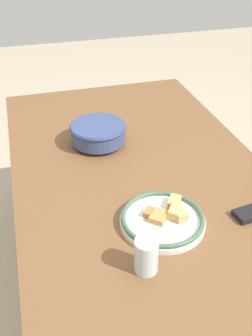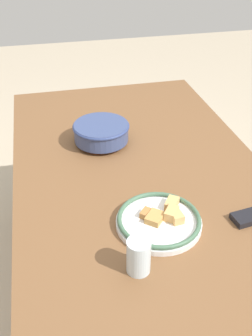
# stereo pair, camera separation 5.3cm
# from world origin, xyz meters

# --- Properties ---
(ground_plane) EXTENTS (8.00, 8.00, 0.00)m
(ground_plane) POSITION_xyz_m (0.00, 0.00, 0.00)
(ground_plane) COLOR #B7A88E
(dining_table) EXTENTS (1.56, 0.91, 0.70)m
(dining_table) POSITION_xyz_m (0.00, 0.00, 0.63)
(dining_table) COLOR brown
(dining_table) RESTS_ON ground_plane
(noodle_bowl) EXTENTS (0.23, 0.23, 0.09)m
(noodle_bowl) POSITION_xyz_m (-0.21, -0.11, 0.75)
(noodle_bowl) COLOR #384775
(noodle_bowl) RESTS_ON dining_table
(food_plate) EXTENTS (0.26, 0.26, 0.05)m
(food_plate) POSITION_xyz_m (0.30, -0.02, 0.72)
(food_plate) COLOR white
(food_plate) RESTS_ON dining_table
(drinking_glass) EXTENTS (0.06, 0.06, 0.10)m
(drinking_glass) POSITION_xyz_m (0.46, -0.13, 0.75)
(drinking_glass) COLOR silver
(drinking_glass) RESTS_ON dining_table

